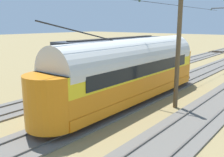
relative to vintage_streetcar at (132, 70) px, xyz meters
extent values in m
plane|color=#937F51|center=(0.00, -4.65, -2.25)|extent=(220.00, 220.00, 0.00)
cube|color=#666059|center=(-4.83, -4.65, -2.20)|extent=(2.80, 80.00, 0.10)
cube|color=#59544C|center=(-4.11, -4.65, -2.11)|extent=(0.07, 80.00, 0.08)
cube|color=#666059|center=(0.00, -4.65, -2.20)|extent=(2.80, 80.00, 0.10)
cube|color=#59544C|center=(0.72, -4.65, -2.11)|extent=(0.07, 80.00, 0.08)
cube|color=#59544C|center=(-0.72, -4.65, -2.11)|extent=(0.07, 80.00, 0.08)
cube|color=#666059|center=(4.83, -4.65, -2.20)|extent=(2.80, 80.00, 0.10)
cube|color=#59544C|center=(5.55, -4.65, -2.11)|extent=(0.07, 80.00, 0.08)
cube|color=#59544C|center=(4.11, -4.65, -2.11)|extent=(0.07, 80.00, 0.08)
cube|color=#2D2316|center=(4.83, -36.65, -2.15)|extent=(2.50, 0.24, 0.08)
cube|color=#2D2316|center=(4.83, -36.00, -2.15)|extent=(2.50, 0.24, 0.08)
cube|color=#2D2316|center=(4.83, -35.35, -2.15)|extent=(2.50, 0.24, 0.08)
cube|color=#2D2316|center=(4.83, -34.70, -2.15)|extent=(2.50, 0.24, 0.08)
cube|color=#2D2316|center=(4.83, -34.05, -2.15)|extent=(2.50, 0.24, 0.08)
cube|color=orange|center=(0.00, 0.01, -1.55)|extent=(2.65, 13.55, 0.55)
cube|color=orange|center=(0.00, 0.01, -0.80)|extent=(2.55, 13.55, 0.95)
cube|color=yellow|center=(0.00, 0.01, 0.20)|extent=(2.55, 13.55, 1.05)
cylinder|color=silver|center=(0.00, 0.01, 0.73)|extent=(2.65, 13.28, 2.65)
cylinder|color=orange|center=(0.00, -6.72, -0.55)|extent=(2.55, 2.55, 2.55)
cylinder|color=orange|center=(0.00, 6.73, -0.55)|extent=(2.55, 2.55, 2.55)
cube|color=black|center=(0.00, -7.85, 0.46)|extent=(1.63, 0.08, 0.36)
cube|color=black|center=(0.00, -7.89, 0.15)|extent=(1.73, 0.06, 0.80)
cube|color=black|center=(-1.29, 0.01, 0.20)|extent=(0.04, 11.38, 0.80)
cube|color=black|center=(1.29, 0.01, 0.20)|extent=(0.04, 11.38, 0.80)
cylinder|color=silver|center=(0.00, -7.98, -0.80)|extent=(0.24, 0.06, 0.24)
cube|color=gray|center=(0.00, -7.92, -1.72)|extent=(1.94, 0.12, 0.20)
cylinder|color=black|center=(0.00, 4.69, 2.61)|extent=(0.07, 5.33, 1.17)
cylinder|color=black|center=(-0.72, -4.33, -1.69)|extent=(0.10, 0.76, 0.76)
cylinder|color=black|center=(0.72, -4.33, -1.69)|extent=(0.10, 0.76, 0.76)
cylinder|color=black|center=(-0.72, 4.34, -1.69)|extent=(0.10, 0.76, 0.76)
cylinder|color=black|center=(0.72, 4.34, -1.69)|extent=(0.10, 0.76, 0.76)
cube|color=#2D333D|center=(4.83, -4.61, 0.08)|extent=(2.90, 12.75, 3.20)
cube|color=#332D28|center=(4.83, -4.61, 1.74)|extent=(0.70, 11.47, 0.08)
cube|color=black|center=(4.83, -4.61, -1.72)|extent=(2.70, 12.75, 0.36)
cube|color=black|center=(6.31, -4.61, -0.18)|extent=(0.06, 2.20, 2.56)
cylinder|color=black|center=(5.55, -0.15, -1.65)|extent=(0.10, 0.84, 0.84)
cylinder|color=black|center=(4.11, -0.15, -1.65)|extent=(0.10, 0.84, 0.84)
cylinder|color=black|center=(5.55, -9.07, -1.65)|extent=(0.10, 0.84, 0.84)
cylinder|color=black|center=(4.11, -9.07, -1.65)|extent=(0.10, 0.84, 0.84)
sphere|color=#334733|center=(0.00, -15.27, 4.50)|extent=(0.16, 0.16, 0.16)
cylinder|color=brown|center=(-2.88, -0.80, 1.40)|extent=(0.28, 0.28, 7.30)
sphere|color=#334733|center=(0.00, -0.80, 4.50)|extent=(0.16, 0.16, 0.16)
camera|label=1|loc=(-9.48, 14.00, 3.04)|focal=40.94mm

